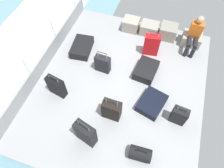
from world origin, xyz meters
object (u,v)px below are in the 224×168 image
at_px(passenger_seated, 195,34).
at_px(suitcase_4, 86,133).
at_px(cargo_crate_3, 191,39).
at_px(suitcase_6, 151,45).
at_px(suitcase_1, 56,86).
at_px(suitcase_5, 82,47).
at_px(cargo_crate_2, 168,32).
at_px(suitcase_2, 103,64).
at_px(cargo_crate_0, 131,24).
at_px(suitcase_0, 179,116).
at_px(duffel_bag, 140,154).
at_px(suitcase_8, 152,103).
at_px(suitcase_3, 112,110).
at_px(suitcase_7, 146,70).
at_px(cargo_crate_1, 149,28).

xyz_separation_m(passenger_seated, suitcase_4, (-1.87, -3.61, -0.18)).
distance_m(cargo_crate_3, suitcase_6, 1.34).
distance_m(suitcase_1, suitcase_5, 1.58).
xyz_separation_m(cargo_crate_2, suitcase_2, (-1.47, -1.88, 0.06)).
distance_m(passenger_seated, suitcase_4, 4.07).
relative_size(cargo_crate_2, suitcase_6, 0.65).
bearing_deg(cargo_crate_0, cargo_crate_3, -0.93).
relative_size(cargo_crate_3, suitcase_0, 0.90).
bearing_deg(duffel_bag, suitcase_8, 91.12).
relative_size(passenger_seated, suitcase_0, 1.61).
distance_m(passenger_seated, suitcase_5, 3.27).
distance_m(suitcase_1, suitcase_3, 1.52).
xyz_separation_m(passenger_seated, suitcase_7, (-1.03, -1.37, -0.41)).
relative_size(suitcase_6, suitcase_8, 0.97).
relative_size(suitcase_0, suitcase_3, 0.80).
height_order(suitcase_1, suitcase_5, suitcase_1).
distance_m(passenger_seated, suitcase_6, 1.25).
relative_size(cargo_crate_1, cargo_crate_3, 0.98).
height_order(cargo_crate_2, suitcase_7, cargo_crate_2).
distance_m(suitcase_1, suitcase_4, 1.48).
height_order(passenger_seated, suitcase_1, passenger_seated).
relative_size(suitcase_2, suitcase_8, 0.85).
height_order(cargo_crate_2, suitcase_4, suitcase_4).
relative_size(cargo_crate_0, duffel_bag, 1.09).
xyz_separation_m(cargo_crate_0, suitcase_4, (0.03, -3.81, 0.17)).
xyz_separation_m(suitcase_6, suitcase_7, (0.05, -0.77, -0.21)).
relative_size(passenger_seated, suitcase_4, 1.14).
bearing_deg(suitcase_8, suitcase_3, -146.06).
height_order(cargo_crate_1, cargo_crate_3, cargo_crate_1).
height_order(suitcase_1, suitcase_3, suitcase_3).
bearing_deg(passenger_seated, duffel_bag, -100.19).
height_order(cargo_crate_2, suitcase_6, suitcase_6).
bearing_deg(cargo_crate_0, suitcase_5, -130.31).
bearing_deg(passenger_seated, suitcase_0, -90.20).
xyz_separation_m(cargo_crate_3, suitcase_0, (-0.01, -2.68, 0.09)).
distance_m(suitcase_5, suitcase_6, 2.04).
relative_size(suitcase_4, suitcase_8, 1.07).
bearing_deg(cargo_crate_2, cargo_crate_0, -178.26).
distance_m(cargo_crate_1, suitcase_8, 2.61).
xyz_separation_m(suitcase_7, duffel_bag, (0.39, -2.23, 0.02)).
xyz_separation_m(suitcase_2, suitcase_8, (1.52, -0.66, -0.16)).
distance_m(suitcase_0, suitcase_2, 2.35).
bearing_deg(suitcase_1, suitcase_7, 33.66).
bearing_deg(suitcase_6, cargo_crate_1, 104.85).
xyz_separation_m(passenger_seated, suitcase_2, (-2.20, -1.63, -0.27)).
height_order(suitcase_3, suitcase_4, suitcase_4).
relative_size(cargo_crate_1, passenger_seated, 0.55).
height_order(passenger_seated, suitcase_2, passenger_seated).
bearing_deg(cargo_crate_3, suitcase_4, -116.30).
height_order(suitcase_0, suitcase_5, suitcase_0).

